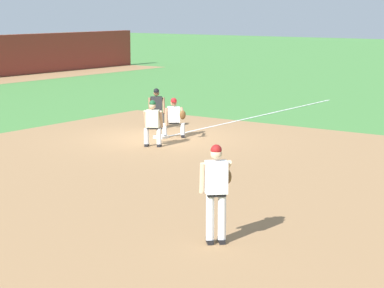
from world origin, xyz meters
name	(u,v)px	position (x,y,z in m)	size (l,w,h in m)	color
ground_plane	(161,138)	(0.00, 0.00, 0.00)	(160.00, 160.00, 0.00)	#47843D
infield_dirt_patch	(181,176)	(-4.16, -3.90, 0.00)	(18.00, 18.00, 0.01)	#9E754C
foul_line_stripe	(260,116)	(6.41, 0.00, 0.01)	(12.82, 0.10, 0.00)	white
first_base_bag	(161,137)	(0.00, 0.00, 0.04)	(0.38, 0.38, 0.09)	white
baseball	(207,188)	(-4.95, -5.29, 0.04)	(0.07, 0.07, 0.07)	white
pitcher	(217,187)	(-8.28, -7.79, 1.06)	(0.85, 0.56, 1.86)	black
first_baseman	(174,116)	(0.32, -0.32, 0.73)	(0.76, 1.08, 1.34)	black
baserunner	(153,122)	(-1.36, -0.74, 0.79)	(0.61, 0.67, 1.46)	black
umpire	(156,107)	(1.45, 1.35, 0.79)	(0.67, 0.67, 1.46)	black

